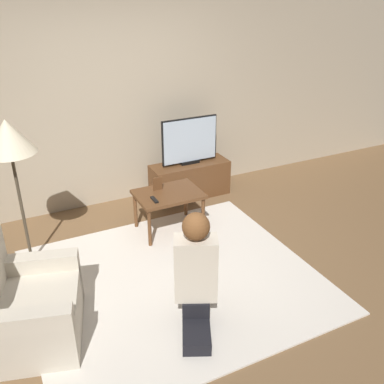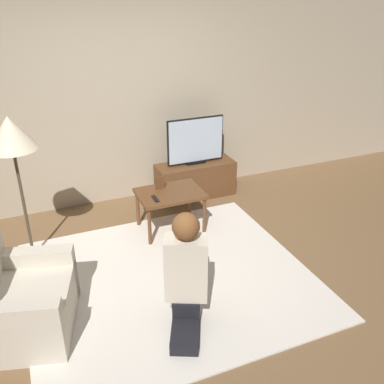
{
  "view_description": "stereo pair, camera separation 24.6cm",
  "coord_description": "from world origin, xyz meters",
  "px_view_note": "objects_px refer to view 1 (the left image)",
  "views": [
    {
      "loc": [
        -1.31,
        -3.05,
        2.56
      ],
      "look_at": [
        0.44,
        0.51,
        0.63
      ],
      "focal_mm": 40.0,
      "sensor_mm": 36.0,
      "label": 1
    },
    {
      "loc": [
        -1.09,
        -3.15,
        2.56
      ],
      "look_at": [
        0.44,
        0.51,
        0.63
      ],
      "focal_mm": 40.0,
      "sensor_mm": 36.0,
      "label": 2
    }
  ],
  "objects_px": {
    "coffee_table": "(168,198)",
    "armchair": "(25,310)",
    "person_kneeling": "(196,270)",
    "tv": "(190,141)",
    "floor_lamp": "(9,142)"
  },
  "relations": [
    {
      "from": "tv",
      "to": "armchair",
      "type": "bearing_deg",
      "value": -142.6
    },
    {
      "from": "floor_lamp",
      "to": "person_kneeling",
      "type": "distance_m",
      "value": 2.02
    },
    {
      "from": "coffee_table",
      "to": "person_kneeling",
      "type": "distance_m",
      "value": 1.53
    },
    {
      "from": "floor_lamp",
      "to": "person_kneeling",
      "type": "height_order",
      "value": "floor_lamp"
    },
    {
      "from": "floor_lamp",
      "to": "armchair",
      "type": "relative_size",
      "value": 1.49
    },
    {
      "from": "armchair",
      "to": "person_kneeling",
      "type": "distance_m",
      "value": 1.36
    },
    {
      "from": "floor_lamp",
      "to": "person_kneeling",
      "type": "xyz_separation_m",
      "value": [
        1.11,
        -1.5,
        -0.76
      ]
    },
    {
      "from": "tv",
      "to": "coffee_table",
      "type": "height_order",
      "value": "tv"
    },
    {
      "from": "coffee_table",
      "to": "floor_lamp",
      "type": "bearing_deg",
      "value": 178.86
    },
    {
      "from": "armchair",
      "to": "person_kneeling",
      "type": "xyz_separation_m",
      "value": [
        1.26,
        -0.44,
        0.26
      ]
    },
    {
      "from": "armchair",
      "to": "person_kneeling",
      "type": "relative_size",
      "value": 0.98
    },
    {
      "from": "tv",
      "to": "coffee_table",
      "type": "xyz_separation_m",
      "value": [
        -0.61,
        -0.71,
        -0.35
      ]
    },
    {
      "from": "floor_lamp",
      "to": "coffee_table",
      "type": "bearing_deg",
      "value": -1.14
    },
    {
      "from": "coffee_table",
      "to": "armchair",
      "type": "xyz_separation_m",
      "value": [
        -1.67,
        -1.03,
        -0.14
      ]
    },
    {
      "from": "coffee_table",
      "to": "floor_lamp",
      "type": "distance_m",
      "value": 1.75
    }
  ]
}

